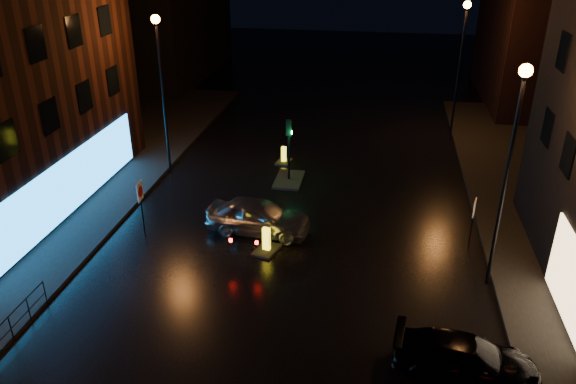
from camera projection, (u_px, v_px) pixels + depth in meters
name	position (u px, v px, depth m)	size (l,w,h in m)	color
ground	(251.00, 370.00, 17.22)	(120.00, 120.00, 0.00)	black
pavement_left	(0.00, 212.00, 26.41)	(12.00, 44.00, 0.15)	black
building_far_right	(550.00, 20.00, 40.76)	(8.00, 14.00, 12.00)	black
street_lamp_lfar	(161.00, 72.00, 28.41)	(0.44, 0.44, 8.37)	black
street_lamp_rnear	(512.00, 147.00, 18.95)	(0.44, 0.44, 8.37)	black
street_lamp_rfar	(461.00, 50.00, 33.16)	(0.44, 0.44, 8.37)	black
traffic_signal	(289.00, 172.00, 29.61)	(1.40, 2.40, 3.45)	black
silver_hatchback	(259.00, 217.00, 24.56)	(1.83, 4.55, 1.55)	#A7AAAF
dark_sedan	(466.00, 358.00, 16.79)	(1.76, 4.33, 1.26)	black
bollard_near	(267.00, 246.00, 23.34)	(1.15, 1.43, 1.10)	black
bollard_far	(284.00, 159.00, 31.99)	(0.90, 1.20, 0.96)	black
road_sign_left	(140.00, 196.00, 23.89)	(0.12, 0.61, 2.51)	black
road_sign_right	(474.00, 212.00, 23.09)	(0.18, 0.53, 2.20)	black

